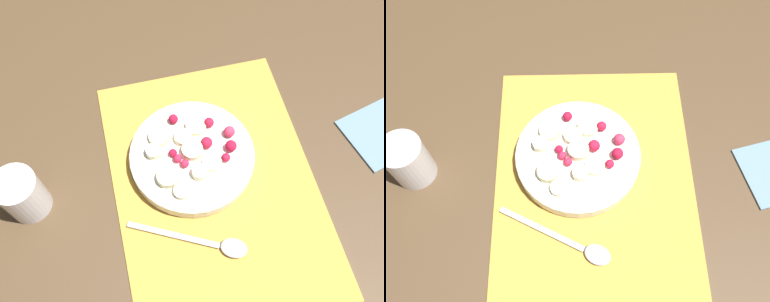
% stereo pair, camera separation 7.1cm
% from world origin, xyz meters
% --- Properties ---
extents(ground_plane, '(3.00, 3.00, 0.00)m').
position_xyz_m(ground_plane, '(0.00, 0.00, 0.00)').
color(ground_plane, '#4C3823').
extents(placemat, '(0.48, 0.34, 0.01)m').
position_xyz_m(placemat, '(0.00, 0.00, 0.00)').
color(placemat, gold).
rests_on(placemat, ground_plane).
extents(fruit_bowl, '(0.21, 0.21, 0.05)m').
position_xyz_m(fruit_bowl, '(0.05, 0.03, 0.02)').
color(fruit_bowl, white).
rests_on(fruit_bowl, placemat).
extents(spoon, '(0.11, 0.18, 0.01)m').
position_xyz_m(spoon, '(-0.10, 0.03, 0.01)').
color(spoon, '#B2B2B7').
rests_on(spoon, placemat).
extents(drinking_glass, '(0.07, 0.07, 0.09)m').
position_xyz_m(drinking_glass, '(0.04, 0.31, 0.04)').
color(drinking_glass, white).
rests_on(drinking_glass, ground_plane).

